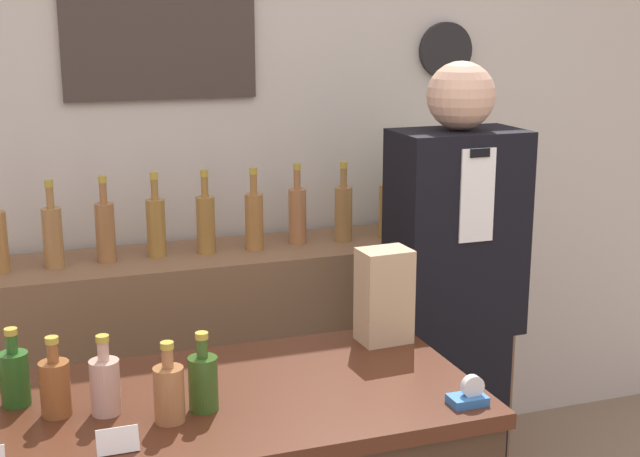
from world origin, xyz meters
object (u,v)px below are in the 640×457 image
at_px(potted_plant, 433,185).
at_px(paper_bag, 384,296).
at_px(tape_dispenser, 469,395).
at_px(shopkeeper, 453,313).

height_order(potted_plant, paper_bag, potted_plant).
bearing_deg(potted_plant, tape_dispenser, -113.23).
distance_m(shopkeeper, tape_dispenser, 0.99).
xyz_separation_m(shopkeeper, tape_dispenser, (-0.43, -0.88, 0.13)).
distance_m(potted_plant, tape_dispenser, 1.59).
bearing_deg(potted_plant, shopkeeper, -108.99).
relative_size(potted_plant, tape_dispenser, 3.79).
height_order(potted_plant, tape_dispenser, potted_plant).
distance_m(shopkeeper, potted_plant, 0.69).
xyz_separation_m(shopkeeper, paper_bag, (-0.45, -0.42, 0.24)).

